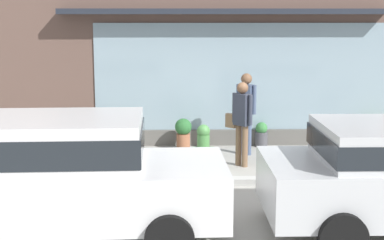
# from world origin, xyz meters

# --- Properties ---
(ground_plane) EXTENTS (60.00, 60.00, 0.00)m
(ground_plane) POSITION_xyz_m (0.00, 0.00, 0.00)
(ground_plane) COLOR #9E9B93
(curb_strip) EXTENTS (14.00, 0.24, 0.12)m
(curb_strip) POSITION_xyz_m (0.00, -0.20, 0.06)
(curb_strip) COLOR #B2B2AD
(curb_strip) RESTS_ON ground_plane
(storefront) EXTENTS (14.00, 0.81, 4.66)m
(storefront) POSITION_xyz_m (0.01, 3.18, 2.29)
(storefront) COLOR brown
(storefront) RESTS_ON ground_plane
(fire_hydrant) EXTENTS (0.42, 0.39, 0.89)m
(fire_hydrant) POSITION_xyz_m (-0.53, 0.83, 0.43)
(fire_hydrant) COLOR #4C8C47
(fire_hydrant) RESTS_ON ground_plane
(pedestrian_with_handbag) EXTENTS (0.49, 0.53, 1.68)m
(pedestrian_with_handbag) POSITION_xyz_m (0.23, 1.08, 0.98)
(pedestrian_with_handbag) COLOR brown
(pedestrian_with_handbag) RESTS_ON ground_plane
(pedestrian_passerby) EXTENTS (0.40, 0.31, 1.75)m
(pedestrian_passerby) POSITION_xyz_m (0.43, 2.02, 1.03)
(pedestrian_passerby) COLOR #475675
(pedestrian_passerby) RESTS_ON ground_plane
(parked_car_white) EXTENTS (4.12, 2.04, 1.66)m
(parked_car_white) POSITION_xyz_m (-2.49, -2.63, 0.92)
(parked_car_white) COLOR white
(parked_car_white) RESTS_ON ground_plane
(potted_plant_corner_tall) EXTENTS (0.51, 0.51, 0.69)m
(potted_plant_corner_tall) POSITION_xyz_m (3.40, 2.78, 0.37)
(potted_plant_corner_tall) COLOR #B7B2A3
(potted_plant_corner_tall) RESTS_ON ground_plane
(potted_plant_by_entrance) EXTENTS (0.31, 0.31, 0.65)m
(potted_plant_by_entrance) POSITION_xyz_m (-3.35, 2.54, 0.33)
(potted_plant_by_entrance) COLOR #9E6042
(potted_plant_by_entrance) RESTS_ON ground_plane
(potted_plant_trailing_edge) EXTENTS (0.37, 0.37, 0.70)m
(potted_plant_trailing_edge) POSITION_xyz_m (-0.90, 2.51, 0.39)
(potted_plant_trailing_edge) COLOR #9E6042
(potted_plant_trailing_edge) RESTS_ON ground_plane
(potted_plant_window_right) EXTENTS (0.29, 0.29, 0.56)m
(potted_plant_window_right) POSITION_xyz_m (0.88, 2.79, 0.28)
(potted_plant_window_right) COLOR #4C4C51
(potted_plant_window_right) RESTS_ON ground_plane
(potted_plant_window_left) EXTENTS (0.32, 0.32, 0.58)m
(potted_plant_window_left) POSITION_xyz_m (-2.27, 2.49, 0.32)
(potted_plant_window_left) COLOR #9E6042
(potted_plant_window_left) RESTS_ON ground_plane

